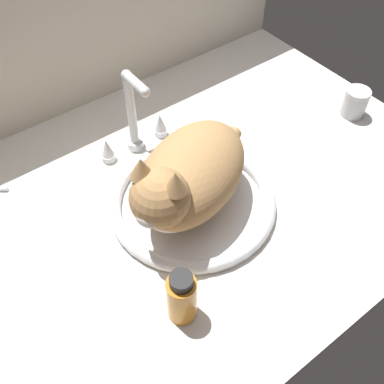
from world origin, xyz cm
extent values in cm
cube|color=silver|center=(0.00, 0.00, 1.50)|extent=(107.92, 79.39, 3.00)
cube|color=beige|center=(0.00, 40.90, 21.55)|extent=(107.92, 2.40, 43.09)
torus|color=white|center=(-4.68, -2.67, 4.32)|extent=(34.13, 34.13, 2.64)
cylinder|color=white|center=(-4.68, -2.67, 3.30)|extent=(30.17, 30.17, 0.60)
cylinder|color=silver|center=(-4.68, 18.90, 3.99)|extent=(4.00, 4.00, 1.98)
cylinder|color=silver|center=(-4.68, 18.90, 13.72)|extent=(2.00, 2.00, 17.47)
sphere|color=silver|center=(-4.68, 18.90, 22.45)|extent=(2.20, 2.20, 2.20)
cylinder|color=silver|center=(-4.68, 15.54, 22.45)|extent=(2.00, 6.71, 2.00)
sphere|color=silver|center=(-4.68, 12.19, 22.45)|extent=(2.10, 2.10, 2.10)
cylinder|color=silver|center=(-11.69, 18.90, 3.80)|extent=(3.20, 3.20, 1.60)
cone|color=silver|center=(-11.69, 18.90, 6.77)|extent=(2.88, 2.88, 4.35)
cylinder|color=silver|center=(2.34, 18.90, 3.80)|extent=(3.20, 3.20, 1.60)
cone|color=silver|center=(2.34, 18.90, 6.77)|extent=(2.88, 2.88, 4.35)
ellipsoid|color=tan|center=(-4.68, -2.67, 12.58)|extent=(32.68, 27.49, 13.88)
sphere|color=tan|center=(-14.87, -7.24, 16.90)|extent=(10.65, 10.65, 10.65)
cone|color=tan|center=(-13.56, -10.16, 22.62)|extent=(4.05, 4.05, 3.99)
cone|color=tan|center=(-16.18, -4.32, 22.62)|extent=(4.05, 4.05, 3.99)
ellipsoid|color=silver|center=(-18.51, -8.87, 15.83)|extent=(4.75, 5.39, 3.41)
ellipsoid|color=silver|center=(-13.60, -6.67, 11.88)|extent=(11.09, 12.03, 7.63)
cylinder|color=tan|center=(8.87, 3.40, 7.24)|extent=(10.57, 7.07, 3.20)
cylinder|color=#C67A23|center=(-20.29, -20.64, 7.84)|extent=(5.09, 5.09, 9.69)
cylinder|color=black|center=(-20.29, -20.64, 13.59)|extent=(3.82, 3.82, 1.80)
cylinder|color=#B2B5BA|center=(44.15, -3.27, 5.99)|extent=(5.82, 5.82, 5.97)
cylinder|color=silver|center=(44.15, -3.27, 9.47)|extent=(5.94, 5.94, 1.00)
camera|label=1|loc=(-40.12, -49.75, 75.56)|focal=42.59mm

